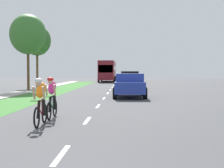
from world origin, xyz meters
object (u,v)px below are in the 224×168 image
sedan_dark_green (126,79)px  cyclist_lead (40,101)px  cyclist_trailing (52,97)px  suv_black (130,80)px  bus_maroon (107,70)px  street_tree_near (28,34)px  pickup_blue (130,85)px  street_tree_far (37,41)px

sedan_dark_green → cyclist_lead: bearing=-94.8°
cyclist_trailing → cyclist_lead: bearing=-90.1°
cyclist_lead → suv_black: 23.66m
cyclist_lead → cyclist_trailing: (0.00, 1.73, 0.00)m
bus_maroon → street_tree_near: bearing=-102.4°
pickup_blue → street_tree_far: size_ratio=0.75×
cyclist_lead → pickup_blue: (3.11, 12.31, 0.02)m
cyclist_trailing → street_tree_far: size_ratio=0.25×
cyclist_lead → sedan_dark_green: (3.04, 36.02, -0.04)m
street_tree_far → pickup_blue: bearing=-53.4°
cyclist_lead → pickup_blue: bearing=75.8°
cyclist_trailing → bus_maroon: bus_maroon is taller
pickup_blue → suv_black: (0.18, 11.13, 0.12)m
sedan_dark_green → street_tree_far: bearing=-133.1°
cyclist_lead → cyclist_trailing: same height
street_tree_near → bus_maroon: bearing=77.6°
bus_maroon → street_tree_far: bearing=-106.8°
suv_black → bus_maroon: bearing=98.2°
cyclist_trailing → street_tree_near: (-6.16, 18.38, 4.38)m
bus_maroon → street_tree_far: 22.92m
cyclist_trailing → suv_black: 21.95m
suv_black → street_tree_far: 11.06m
suv_black → street_tree_near: street_tree_near is taller
cyclist_trailing → suv_black: (3.29, 21.70, 0.14)m
sedan_dark_green → bus_maroon: bus_maroon is taller
cyclist_trailing → bus_maroon: size_ratio=0.15×
cyclist_lead → street_tree_near: (-6.16, 20.11, 4.38)m
pickup_blue → street_tree_near: bearing=139.9°
sedan_dark_green → bus_maroon: bearing=105.8°
cyclist_trailing → street_tree_near: 19.87m
suv_black → street_tree_far: street_tree_far is taller
cyclist_lead → street_tree_near: street_tree_near is taller
pickup_blue → street_tree_near: size_ratio=0.72×
street_tree_near → pickup_blue: bearing=-40.1°
bus_maroon → cyclist_trailing: bearing=-89.8°
cyclist_trailing → bus_maroon: (-0.17, 45.58, 1.17)m
suv_black → street_tree_far: size_ratio=0.69×
sedan_dark_green → bus_maroon: (-3.20, 11.30, 1.21)m
pickup_blue → bus_maroon: size_ratio=0.44×
pickup_blue → street_tree_near: 12.88m
bus_maroon → street_tree_near: street_tree_near is taller
cyclist_lead → bus_maroon: (-0.17, 47.31, 1.17)m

